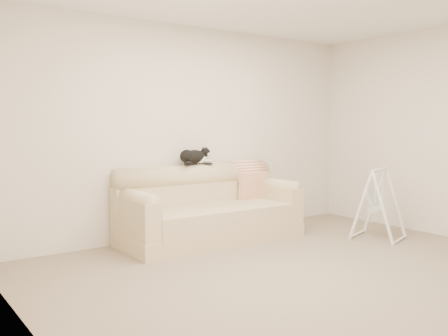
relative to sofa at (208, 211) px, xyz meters
name	(u,v)px	position (x,y,z in m)	size (l,w,h in m)	color
ground_plane	(304,271)	(0.04, -1.62, -0.35)	(5.00, 5.00, 0.00)	#6D624F
room_shell	(306,110)	(0.04, -1.62, 1.18)	(5.04, 4.04, 2.60)	beige
sofa	(208,211)	(0.00, 0.00, 0.00)	(2.20, 0.93, 0.90)	#C3AA8D
remote_a	(191,164)	(-0.09, 0.24, 0.56)	(0.19, 0.08, 0.03)	black
remote_b	(206,163)	(0.12, 0.22, 0.56)	(0.17, 0.14, 0.02)	black
tuxedo_cat	(194,156)	(-0.04, 0.23, 0.65)	(0.53, 0.36, 0.22)	black
throw_blanket	(247,175)	(0.78, 0.23, 0.37)	(0.46, 0.38, 0.58)	#C0543B
baby_swing	(378,203)	(1.74, -1.15, 0.08)	(0.68, 0.70, 0.87)	white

